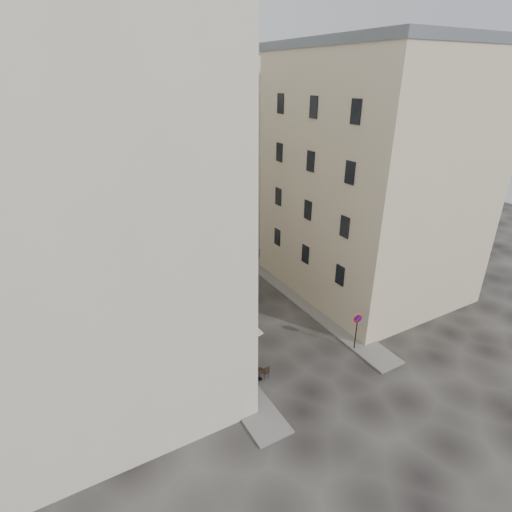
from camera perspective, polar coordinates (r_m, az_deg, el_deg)
ground at (r=27.80m, az=3.32°, el=-11.77°), size 90.00×90.00×0.00m
sidewalk_left at (r=29.09m, az=-8.65°, el=-10.06°), size 2.00×22.00×0.12m
sidewalk_right at (r=31.99m, az=7.28°, el=-6.49°), size 2.00×18.00×0.12m
building_left at (r=22.66m, az=-23.72°, el=6.75°), size 12.20×16.20×20.60m
building_right at (r=32.65m, az=16.34°, el=10.94°), size 12.20×14.20×18.60m
building_back at (r=40.04m, az=-12.77°, el=13.68°), size 18.20×10.20×18.60m
cafe_storefront at (r=25.80m, az=-6.05°, el=-9.99°), size 1.74×7.30×3.50m
stone_steps at (r=37.27m, az=-7.06°, el=-1.17°), size 9.00×3.15×0.80m
bollard_near at (r=25.49m, az=-1.79°, el=-14.11°), size 0.12×0.12×0.98m
bollard_mid at (r=28.04m, az=-5.16°, el=-10.16°), size 0.12×0.12×0.98m
bollard_far at (r=30.78m, az=-7.89°, el=-6.87°), size 0.12×0.12×0.98m
no_parking_sign at (r=26.52m, az=14.24°, el=-9.53°), size 0.61×0.17×2.71m
bistro_table_a at (r=24.42m, az=0.43°, el=-16.44°), size 1.19×0.56×0.84m
bistro_table_b at (r=26.42m, az=-3.34°, el=-12.77°), size 1.24×0.58×0.87m
bistro_table_c at (r=27.08m, az=-4.71°, el=-11.66°), size 1.35×0.63×0.95m
bistro_table_d at (r=28.77m, az=-4.31°, el=-9.39°), size 1.17×0.55×0.82m
bistro_table_e at (r=29.75m, az=-6.33°, el=-8.03°), size 1.40×0.66×0.98m
pedestrian at (r=27.89m, az=-2.09°, el=-9.50°), size 0.67×0.49×1.68m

